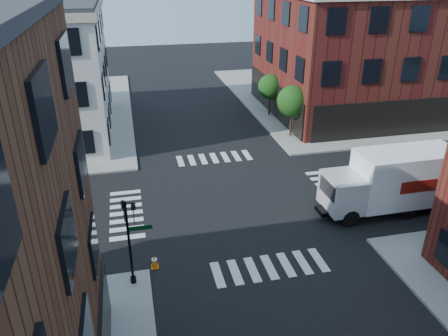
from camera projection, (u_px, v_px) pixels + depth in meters
ground at (236, 201)px, 28.41m from camera, size 120.00×120.00×0.00m
sidewalk_ne at (366, 94)px, 51.08m from camera, size 30.00×30.00×0.15m
building_ne at (394, 50)px, 44.03m from camera, size 25.00×16.00×12.00m
tree_near at (293, 103)px, 37.36m from camera, size 2.69×2.69×4.49m
tree_far at (271, 88)px, 42.77m from camera, size 2.43×2.43×4.07m
signal_pole at (130, 233)px, 19.96m from camera, size 1.29×1.24×4.60m
box_truck at (394, 181)px, 26.55m from camera, size 8.66×2.77×3.90m
traffic_cone at (154, 262)px, 22.10m from camera, size 0.41×0.41×0.73m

